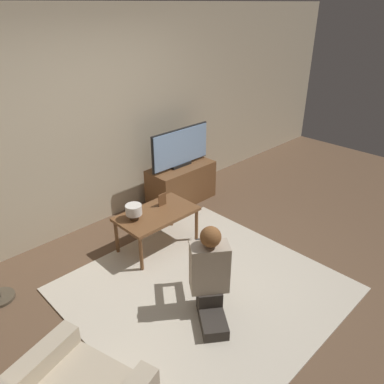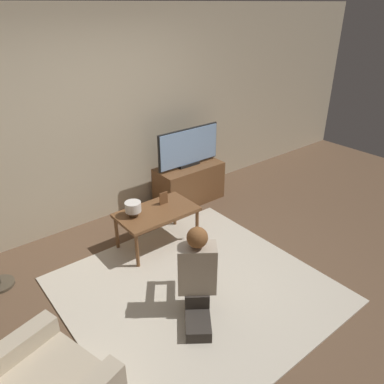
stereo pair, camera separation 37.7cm
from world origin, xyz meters
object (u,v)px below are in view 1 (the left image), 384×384
person_kneeling (210,273)px  table_lamp (134,211)px  coffee_table (157,216)px  tv (181,147)px

person_kneeling → table_lamp: person_kneeling is taller
coffee_table → person_kneeling: size_ratio=1.00×
coffee_table → tv: bearing=33.6°
table_lamp → coffee_table: bearing=-14.2°
person_kneeling → table_lamp: bearing=-57.0°
person_kneeling → table_lamp: size_ratio=5.04×
tv → person_kneeling: bearing=-126.3°
coffee_table → person_kneeling: person_kneeling is taller
tv → table_lamp: size_ratio=5.49×
coffee_table → person_kneeling: 1.18m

